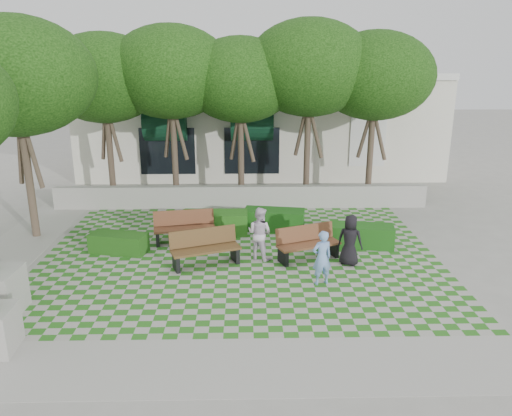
{
  "coord_description": "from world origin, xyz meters",
  "views": [
    {
      "loc": [
        0.17,
        -13.25,
        5.89
      ],
      "look_at": [
        0.5,
        1.5,
        1.4
      ],
      "focal_mm": 35.0,
      "sensor_mm": 36.0,
      "label": 1
    }
  ],
  "objects_px": {
    "hedge_east": "(361,236)",
    "hedge_midleft": "(216,223)",
    "bench_west": "(184,228)",
    "hedge_midright": "(274,220)",
    "person_blue": "(322,258)",
    "person_dark": "(350,240)",
    "bench_mid": "(205,248)",
    "hedge_west": "(119,243)",
    "bench_east": "(308,244)",
    "person_white": "(260,233)"
  },
  "relations": [
    {
      "from": "hedge_east",
      "to": "person_dark",
      "type": "height_order",
      "value": "person_dark"
    },
    {
      "from": "hedge_midright",
      "to": "hedge_midleft",
      "type": "bearing_deg",
      "value": -170.39
    },
    {
      "from": "bench_west",
      "to": "person_dark",
      "type": "bearing_deg",
      "value": -31.3
    },
    {
      "from": "bench_west",
      "to": "person_blue",
      "type": "xyz_separation_m",
      "value": [
        4.04,
        -3.28,
        0.26
      ]
    },
    {
      "from": "bench_west",
      "to": "hedge_east",
      "type": "relative_size",
      "value": 1.02
    },
    {
      "from": "hedge_east",
      "to": "hedge_midleft",
      "type": "height_order",
      "value": "hedge_midleft"
    },
    {
      "from": "hedge_east",
      "to": "hedge_west",
      "type": "xyz_separation_m",
      "value": [
        -7.7,
        -0.38,
        -0.05
      ]
    },
    {
      "from": "bench_east",
      "to": "person_white",
      "type": "xyz_separation_m",
      "value": [
        -1.45,
        0.05,
        0.32
      ]
    },
    {
      "from": "person_blue",
      "to": "hedge_midright",
      "type": "bearing_deg",
      "value": -94.23
    },
    {
      "from": "hedge_east",
      "to": "person_blue",
      "type": "xyz_separation_m",
      "value": [
        -1.71,
        -2.79,
        0.4
      ]
    },
    {
      "from": "bench_east",
      "to": "person_blue",
      "type": "xyz_separation_m",
      "value": [
        0.16,
        -1.76,
        0.27
      ]
    },
    {
      "from": "hedge_west",
      "to": "person_white",
      "type": "xyz_separation_m",
      "value": [
        4.39,
        -0.6,
        0.5
      ]
    },
    {
      "from": "hedge_midright",
      "to": "person_blue",
      "type": "height_order",
      "value": "person_blue"
    },
    {
      "from": "bench_west",
      "to": "hedge_midright",
      "type": "height_order",
      "value": "bench_west"
    },
    {
      "from": "hedge_midleft",
      "to": "person_white",
      "type": "height_order",
      "value": "person_white"
    },
    {
      "from": "bench_east",
      "to": "hedge_midleft",
      "type": "height_order",
      "value": "bench_east"
    },
    {
      "from": "person_dark",
      "to": "hedge_west",
      "type": "bearing_deg",
      "value": 16.65
    },
    {
      "from": "hedge_west",
      "to": "person_dark",
      "type": "distance_m",
      "value": 7.11
    },
    {
      "from": "hedge_midleft",
      "to": "hedge_west",
      "type": "distance_m",
      "value": 3.39
    },
    {
      "from": "bench_mid",
      "to": "bench_west",
      "type": "xyz_separation_m",
      "value": [
        -0.82,
        1.9,
        -0.01
      ]
    },
    {
      "from": "hedge_midright",
      "to": "hedge_east",
      "type": "bearing_deg",
      "value": -31.2
    },
    {
      "from": "bench_east",
      "to": "hedge_east",
      "type": "bearing_deg",
      "value": 6.9
    },
    {
      "from": "person_white",
      "to": "bench_east",
      "type": "bearing_deg",
      "value": -150.63
    },
    {
      "from": "bench_east",
      "to": "bench_mid",
      "type": "xyz_separation_m",
      "value": [
        -3.06,
        -0.38,
        0.02
      ]
    },
    {
      "from": "person_blue",
      "to": "hedge_west",
      "type": "bearing_deg",
      "value": -39.03
    },
    {
      "from": "person_dark",
      "to": "person_white",
      "type": "xyz_separation_m",
      "value": [
        -2.63,
        0.51,
        0.05
      ]
    },
    {
      "from": "hedge_midright",
      "to": "person_white",
      "type": "distance_m",
      "value": 2.74
    },
    {
      "from": "person_blue",
      "to": "bench_west",
      "type": "bearing_deg",
      "value": -56.22
    },
    {
      "from": "person_blue",
      "to": "person_white",
      "type": "bearing_deg",
      "value": -65.42
    },
    {
      "from": "bench_east",
      "to": "hedge_west",
      "type": "bearing_deg",
      "value": 151.69
    },
    {
      "from": "hedge_midleft",
      "to": "person_dark",
      "type": "xyz_separation_m",
      "value": [
        4.08,
        -2.8,
        0.38
      ]
    },
    {
      "from": "bench_mid",
      "to": "hedge_east",
      "type": "xyz_separation_m",
      "value": [
        4.92,
        1.41,
        -0.16
      ]
    },
    {
      "from": "person_blue",
      "to": "person_white",
      "type": "distance_m",
      "value": 2.42
    },
    {
      "from": "bench_mid",
      "to": "hedge_midleft",
      "type": "relative_size",
      "value": 0.96
    },
    {
      "from": "hedge_east",
      "to": "person_dark",
      "type": "xyz_separation_m",
      "value": [
        -0.69,
        -1.49,
        0.41
      ]
    },
    {
      "from": "person_dark",
      "to": "bench_mid",
      "type": "bearing_deg",
      "value": 24.57
    },
    {
      "from": "bench_east",
      "to": "hedge_east",
      "type": "distance_m",
      "value": 2.14
    },
    {
      "from": "bench_west",
      "to": "hedge_midright",
      "type": "distance_m",
      "value": 3.24
    },
    {
      "from": "hedge_west",
      "to": "person_white",
      "type": "relative_size",
      "value": 1.09
    },
    {
      "from": "hedge_east",
      "to": "hedge_midleft",
      "type": "distance_m",
      "value": 4.95
    },
    {
      "from": "hedge_west",
      "to": "bench_mid",
      "type": "bearing_deg",
      "value": -20.35
    },
    {
      "from": "person_blue",
      "to": "person_dark",
      "type": "relative_size",
      "value": 1.0
    },
    {
      "from": "bench_east",
      "to": "person_dark",
      "type": "distance_m",
      "value": 1.29
    },
    {
      "from": "person_white",
      "to": "bench_west",
      "type": "bearing_deg",
      "value": -0.05
    },
    {
      "from": "bench_east",
      "to": "bench_west",
      "type": "distance_m",
      "value": 4.17
    },
    {
      "from": "bench_mid",
      "to": "person_white",
      "type": "distance_m",
      "value": 1.69
    },
    {
      "from": "person_white",
      "to": "hedge_midright",
      "type": "bearing_deg",
      "value": -71.41
    },
    {
      "from": "bench_mid",
      "to": "person_dark",
      "type": "relative_size",
      "value": 1.39
    },
    {
      "from": "hedge_west",
      "to": "person_white",
      "type": "height_order",
      "value": "person_white"
    },
    {
      "from": "bench_mid",
      "to": "hedge_east",
      "type": "bearing_deg",
      "value": -4.42
    }
  ]
}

